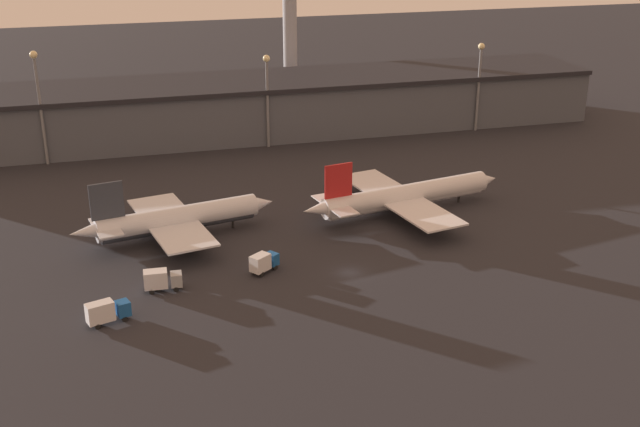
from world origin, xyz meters
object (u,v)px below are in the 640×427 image
at_px(service_vehicle_2, 106,311).
at_px(control_tower, 290,2).
at_px(airplane_0, 176,219).
at_px(service_vehicle_0, 263,262).
at_px(airplane_1, 405,196).
at_px(service_vehicle_1, 161,280).

distance_m(service_vehicle_2, control_tower, 152.65).
height_order(service_vehicle_2, control_tower, control_tower).
bearing_deg(airplane_0, service_vehicle_0, -66.80).
xyz_separation_m(service_vehicle_0, control_tower, (34.43, 125.98, 27.52)).
distance_m(airplane_0, service_vehicle_0, 22.97).
xyz_separation_m(airplane_0, airplane_1, (46.29, 0.78, -0.14)).
relative_size(service_vehicle_0, control_tower, 0.11).
distance_m(airplane_1, control_tower, 109.40).
relative_size(airplane_1, control_tower, 0.89).
relative_size(airplane_0, control_tower, 0.77).
xyz_separation_m(airplane_1, service_vehicle_2, (-59.99, -30.88, -1.65)).
bearing_deg(service_vehicle_1, control_tower, 70.55).
xyz_separation_m(service_vehicle_1, control_tower, (52.06, 128.28, 27.46)).
height_order(service_vehicle_1, service_vehicle_2, service_vehicle_2).
bearing_deg(airplane_0, service_vehicle_1, -113.72).
bearing_deg(airplane_0, airplane_1, -10.22).
relative_size(service_vehicle_0, service_vehicle_1, 0.91).
bearing_deg(service_vehicle_2, service_vehicle_1, 26.96).
height_order(airplane_0, airplane_1, airplane_0).
xyz_separation_m(airplane_0, service_vehicle_1, (-4.71, -21.18, -1.86)).
relative_size(airplane_1, service_vehicle_0, 8.02).
bearing_deg(control_tower, service_vehicle_0, -105.28).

